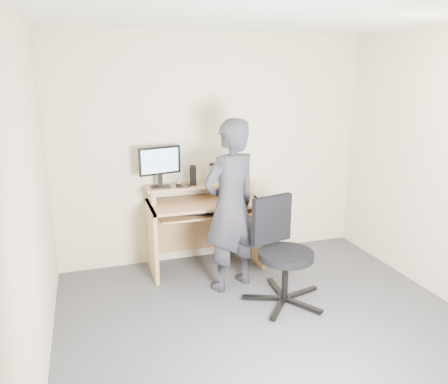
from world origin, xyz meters
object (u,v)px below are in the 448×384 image
desk (203,217)px  office_chair (281,248)px  monitor (160,163)px  person (230,206)px

desk → office_chair: 1.11m
desk → monitor: 0.77m
desk → person: 0.68m
monitor → office_chair: 1.53m
desk → monitor: bearing=174.9°
desk → person: bearing=-79.4°
monitor → person: size_ratio=0.27×
desk → person: (0.11, -0.61, 0.29)m
office_chair → person: (-0.36, 0.39, 0.32)m
office_chair → person: 0.62m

